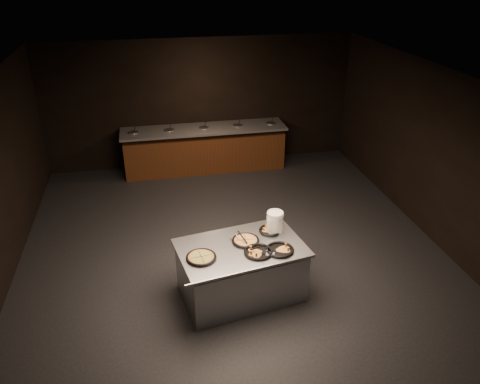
{
  "coord_description": "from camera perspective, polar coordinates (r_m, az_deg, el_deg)",
  "views": [
    {
      "loc": [
        -1.21,
        -6.37,
        4.52
      ],
      "look_at": [
        0.16,
        0.3,
        1.02
      ],
      "focal_mm": 35.0,
      "sensor_mm": 36.0,
      "label": 1
    }
  ],
  "objects": [
    {
      "name": "pan_cheese_whole",
      "position": [
        6.7,
        0.69,
        -5.92
      ],
      "size": [
        0.39,
        0.39,
        0.04
      ],
      "rotation": [
        0.0,
        0.0,
        -0.06
      ],
      "color": "black",
      "rests_on": "serving_counter"
    },
    {
      "name": "pan_veggie_slices",
      "position": [
        6.53,
        4.88,
        -7.02
      ],
      "size": [
        0.4,
        0.4,
        0.04
      ],
      "rotation": [
        0.0,
        0.0,
        -0.46
      ],
      "color": "black",
      "rests_on": "serving_counter"
    },
    {
      "name": "salad_bar",
      "position": [
        10.81,
        -4.31,
        4.94
      ],
      "size": [
        3.7,
        0.83,
        1.18
      ],
      "color": "#5B2C15",
      "rests_on": "ground"
    },
    {
      "name": "server_right",
      "position": [
        6.41,
        2.63,
        -7.0
      ],
      "size": [
        0.33,
        0.19,
        0.17
      ],
      "rotation": [
        0.0,
        0.0,
        -0.4
      ],
      "color": "#BBBDC3",
      "rests_on": "serving_counter"
    },
    {
      "name": "server_left",
      "position": [
        6.67,
        -0.01,
        -5.54
      ],
      "size": [
        0.23,
        0.28,
        0.16
      ],
      "rotation": [
        0.0,
        0.0,
        2.26
      ],
      "color": "#BBBDC3",
      "rests_on": "serving_counter"
    },
    {
      "name": "pan_cheese_slices_a",
      "position": [
        6.95,
        3.69,
        -4.67
      ],
      "size": [
        0.33,
        0.33,
        0.04
      ],
      "rotation": [
        0.0,
        0.0,
        1.25
      ],
      "color": "black",
      "rests_on": "serving_counter"
    },
    {
      "name": "plate_stack",
      "position": [
        6.88,
        4.28,
        -3.67
      ],
      "size": [
        0.24,
        0.24,
        0.32
      ],
      "primitive_type": "cylinder",
      "color": "white",
      "rests_on": "serving_counter"
    },
    {
      "name": "pan_cheese_slices_b",
      "position": [
        6.47,
        2.25,
        -7.29
      ],
      "size": [
        0.4,
        0.4,
        0.04
      ],
      "rotation": [
        0.0,
        0.0,
        2.54
      ],
      "color": "black",
      "rests_on": "serving_counter"
    },
    {
      "name": "serving_counter",
      "position": [
        6.86,
        0.12,
        -9.71
      ],
      "size": [
        1.91,
        1.41,
        0.84
      ],
      "rotation": [
        0.0,
        0.0,
        0.17
      ],
      "color": "#BBBDC3",
      "rests_on": "ground"
    },
    {
      "name": "pan_veggie_whole",
      "position": [
        6.38,
        -4.76,
        -7.93
      ],
      "size": [
        0.42,
        0.42,
        0.04
      ],
      "rotation": [
        0.0,
        0.0,
        0.13
      ],
      "color": "black",
      "rests_on": "serving_counter"
    },
    {
      "name": "room",
      "position": [
        7.18,
        -0.75,
        1.88
      ],
      "size": [
        7.02,
        8.02,
        2.92
      ],
      "color": "black",
      "rests_on": "ground"
    }
  ]
}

